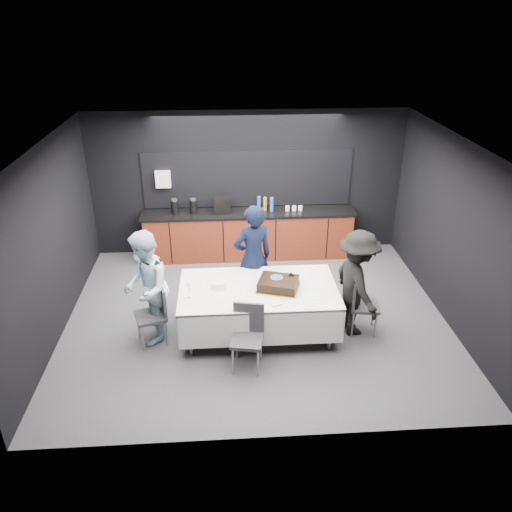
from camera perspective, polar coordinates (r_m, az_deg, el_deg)
The scene contains 18 objects.
ground at distance 8.10m, azimuth 0.05°, elevation -6.96°, with size 6.00×6.00×0.00m, color #444449.
room_shell at distance 7.23m, azimuth 0.05°, elevation 5.36°, with size 6.04×5.04×2.82m.
kitchenette at distance 9.78m, azimuth -0.93°, elevation 2.97°, with size 4.10×0.64×2.05m.
party_table at distance 7.41m, azimuth 0.26°, elevation -4.57°, with size 2.32×1.32×0.78m.
cake_assembly at distance 7.31m, azimuth 2.57°, elevation -3.18°, with size 0.72×0.64×0.18m.
plate_stack at distance 7.35m, azimuth -4.24°, elevation -3.27°, with size 0.22×0.22×0.10m, color white.
loose_plate_near at distance 7.12m, azimuth -3.10°, elevation -4.70°, with size 0.18×0.18×0.01m, color white.
loose_plate_right_a at distance 7.62m, azimuth 5.42°, elevation -2.51°, with size 0.20×0.20×0.01m, color white.
loose_plate_right_b at distance 7.17m, azimuth 6.70°, elevation -4.63°, with size 0.19×0.19×0.01m, color white.
loose_plate_far at distance 7.78m, azimuth 1.14°, elevation -1.72°, with size 0.21×0.21×0.01m, color white.
fork_pile at distance 6.95m, azimuth 2.35°, elevation -5.48°, with size 0.15×0.10×0.02m, color white.
champagne_flute at distance 7.09m, azimuth -7.78°, elevation -3.64°, with size 0.06×0.06×0.22m.
chair_left at distance 7.43m, azimuth -11.41°, elevation -6.08°, with size 0.53×0.53×0.92m.
chair_right at distance 7.66m, azimuth 11.76°, elevation -5.02°, with size 0.48×0.48×0.92m.
chair_near at distance 6.84m, azimuth -0.95°, elevation -8.66°, with size 0.49×0.49×0.92m.
person_center at distance 7.93m, azimuth -0.34°, elevation -0.23°, with size 0.65×0.43×1.79m, color black.
person_left at distance 7.34m, azimuth -12.47°, elevation -3.62°, with size 0.84×0.66×1.73m, color silver.
person_right at distance 7.50m, azimuth 11.44°, elevation -3.09°, with size 1.07×0.62×1.66m, color black.
Camera 1 is at (-0.46, -6.70, 4.53)m, focal length 35.00 mm.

